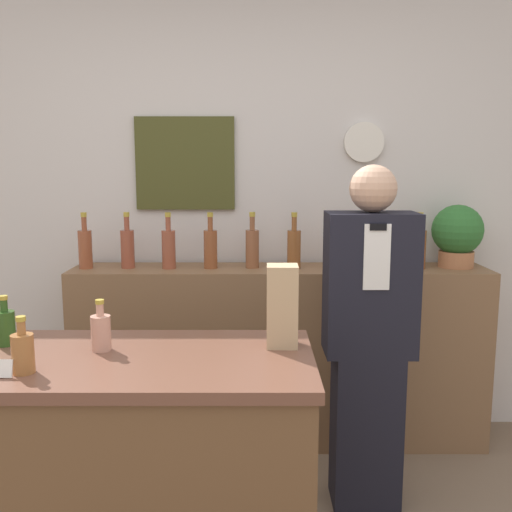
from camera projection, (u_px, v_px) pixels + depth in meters
The scene contains 18 objects.
back_wall at pixel (237, 203), 3.35m from camera, with size 5.20×0.09×2.70m.
back_shelf at pixel (279, 355), 3.24m from camera, with size 2.30×0.37×1.01m.
display_counter at pixel (114, 481), 2.02m from camera, with size 1.41×0.63×0.92m.
shopkeeper at pixel (368, 341), 2.57m from camera, with size 0.40×0.25×1.57m.
potted_plant at pixel (457, 234), 3.16m from camera, with size 0.28×0.28×0.35m.
paper_bag at pixel (282, 306), 2.04m from camera, with size 0.11×0.11×0.30m.
counter_bottle_1 at pixel (5, 327), 2.06m from camera, with size 0.07×0.07×0.18m.
counter_bottle_2 at pixel (22, 352), 1.78m from camera, with size 0.07×0.07×0.18m.
counter_bottle_3 at pixel (100, 331), 2.00m from camera, with size 0.07×0.07×0.18m.
shelf_bottle_0 at pixel (85, 248), 3.13m from camera, with size 0.07×0.07×0.31m.
shelf_bottle_1 at pixel (127, 247), 3.14m from camera, with size 0.07×0.07×0.31m.
shelf_bottle_2 at pixel (168, 248), 3.12m from camera, with size 0.07×0.07×0.31m.
shelf_bottle_3 at pixel (210, 247), 3.13m from camera, with size 0.07×0.07×0.31m.
shelf_bottle_4 at pixel (252, 247), 3.15m from camera, with size 0.07×0.07×0.31m.
shelf_bottle_5 at pixel (294, 247), 3.13m from camera, with size 0.07×0.07×0.31m.
shelf_bottle_6 at pixel (335, 247), 3.13m from camera, with size 0.07×0.07×0.31m.
shelf_bottle_7 at pixel (377, 247), 3.14m from camera, with size 0.07×0.07×0.31m.
shelf_bottle_8 at pixel (419, 247), 3.13m from camera, with size 0.07×0.07×0.31m.
Camera 1 is at (0.11, -1.35, 1.57)m, focal length 40.00 mm.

